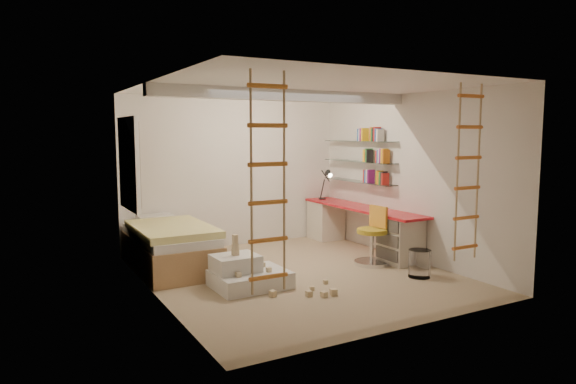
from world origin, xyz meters
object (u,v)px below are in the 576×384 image
bed (170,247)px  swivel_chair (373,243)px  desk (360,226)px  play_platform (246,275)px

bed → swivel_chair: size_ratio=2.24×
desk → swivel_chair: swivel_chair is taller
bed → play_platform: (0.60, -1.38, -0.17)m
swivel_chair → play_platform: 2.18m
bed → swivel_chair: 3.04m
desk → bed: desk is taller
swivel_chair → bed: bearing=155.6°
swivel_chair → play_platform: (-2.17, -0.13, -0.16)m
desk → play_platform: bearing=-158.6°
desk → bed: size_ratio=1.40×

